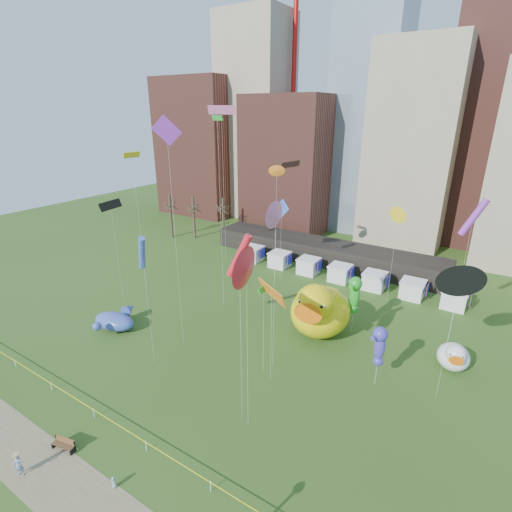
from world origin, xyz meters
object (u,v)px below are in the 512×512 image
Objects in this scene: whale_inflatable at (115,320)px; woman at (19,465)px; big_duck at (319,310)px; seahorse_green at (355,292)px; small_duck at (454,356)px; seahorse_purple at (380,344)px; park_bench at (64,444)px; toddler at (114,482)px.

whale_inflatable reaches higher than woman.
whale_inflatable is (-19.93, -11.11, -2.11)m from big_duck.
small_duck is at bearing 0.37° from seahorse_green.
seahorse_green is 8.69m from seahorse_purple.
woman is (-0.51, -2.89, 0.40)m from park_bench.
woman is at bearing -108.01° from seahorse_green.
park_bench is 5.62m from toddler.
small_duck reaches higher than whale_inflatable.
big_duck is 26.07m from park_bench.
woman is (10.05, -15.96, -0.11)m from whale_inflatable.
seahorse_green is (3.00, 2.32, 1.90)m from big_duck.
small_duck is 30.82m from toddler.
big_duck reaches higher than woman.
seahorse_purple is 0.93× the size of whale_inflatable.
small_duck is 36.71m from woman.
seahorse_green reaches higher than woman.
whale_inflatable is at bearing -168.99° from small_duck.
whale_inflatable is at bearing 156.62° from toddler.
seahorse_green is 7.95× the size of toddler.
small_duck is (13.33, 1.36, -1.70)m from big_duck.
big_duck is at bearing 176.28° from small_duck.
seahorse_purple is 28.53m from woman.
whale_inflatable is 16.81m from park_bench.
big_duck is at bearing 57.15° from park_bench.
seahorse_green is at bearing 145.46° from seahorse_purple.
woman is at bearing -106.46° from seahorse_purple.
big_duck reaches higher than whale_inflatable.
seahorse_green is at bearing 165.18° from small_duck.
park_bench is at bearing -61.16° from whale_inflatable.
seahorse_purple is at bearing 36.68° from park_bench.
park_bench is (-22.70, -25.54, -0.91)m from small_duck.
big_duck is at bearing 19.05° from whale_inflatable.
seahorse_green reaches higher than toddler.
park_bench is at bearing -109.58° from seahorse_purple.
big_duck reaches higher than small_duck.
park_bench is 2.96m from woman.
big_duck is 5.19× the size of woman.
big_duck is 1.53× the size of seahorse_purple.
park_bench is (-17.13, -19.26, -3.87)m from seahorse_purple.
park_bench is (10.56, -13.07, -0.51)m from whale_inflatable.
whale_inflatable reaches higher than toddler.
toddler is (5.61, -0.09, -0.06)m from park_bench.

